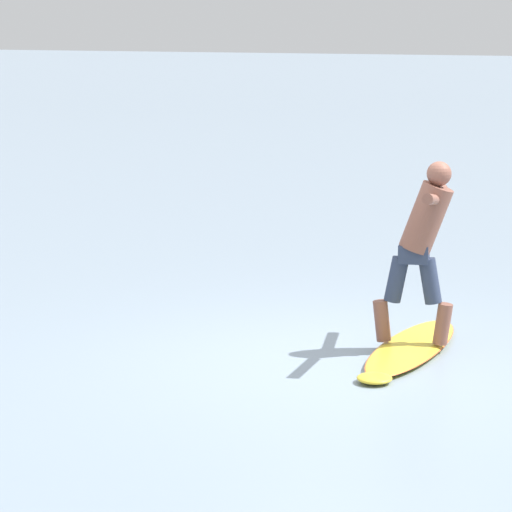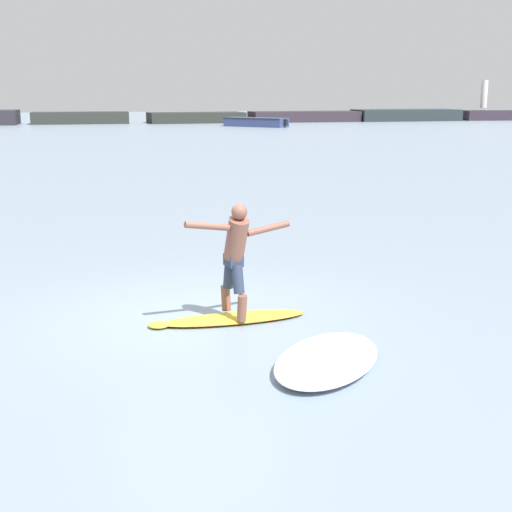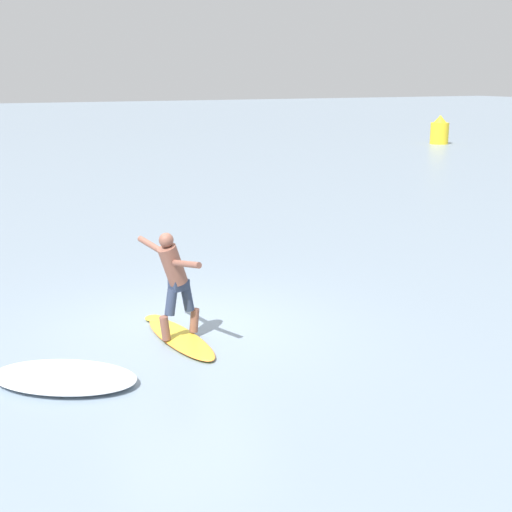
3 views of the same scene
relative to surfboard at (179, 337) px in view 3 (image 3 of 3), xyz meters
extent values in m
plane|color=#7E91A2|center=(-0.47, 0.31, -0.04)|extent=(200.00, 200.00, 0.00)
ellipsoid|color=yellow|center=(0.04, 0.00, 0.00)|extent=(2.10, 0.66, 0.08)
ellipsoid|color=yellow|center=(-1.02, -0.07, 0.00)|extent=(0.31, 0.31, 0.07)
ellipsoid|color=#DB5B2D|center=(0.04, 0.00, 0.00)|extent=(2.12, 0.68, 0.04)
cone|color=black|center=(0.89, 0.06, -0.10)|extent=(0.05, 0.05, 0.14)
cone|color=black|center=(0.73, 0.19, -0.10)|extent=(0.05, 0.05, 0.14)
cone|color=black|center=(0.75, -0.10, -0.10)|extent=(0.05, 0.05, 0.14)
cylinder|color=brown|center=(0.11, -0.26, 0.22)|extent=(0.17, 0.20, 0.38)
cylinder|color=#2C3750|center=(0.08, -0.14, 0.60)|extent=(0.20, 0.25, 0.41)
cylinder|color=brown|center=(-0.03, 0.26, 0.22)|extent=(0.17, 0.20, 0.38)
cylinder|color=#2C3750|center=(0.00, 0.14, 0.60)|extent=(0.20, 0.25, 0.41)
cube|color=#2C3750|center=(0.04, 0.00, 0.84)|extent=(0.26, 0.30, 0.16)
cylinder|color=brown|center=(0.06, -0.09, 1.16)|extent=(0.39, 0.52, 0.65)
sphere|color=brown|center=(0.09, -0.19, 1.55)|extent=(0.21, 0.21, 0.21)
cylinder|color=brown|center=(0.52, -0.05, 1.28)|extent=(0.63, 0.24, 0.20)
cylinder|color=brown|center=(-0.36, -0.27, 1.39)|extent=(0.63, 0.25, 0.19)
cylinder|color=yellow|center=(-23.30, 24.74, 0.57)|extent=(1.06, 1.06, 1.23)
cone|color=yellow|center=(-23.30, 24.74, 1.41)|extent=(0.74, 0.74, 0.44)
ellipsoid|color=white|center=(0.81, -1.88, 0.04)|extent=(2.04, 2.22, 0.17)
camera|label=1|loc=(-9.81, -3.52, 2.81)|focal=85.00mm
camera|label=2|loc=(-1.66, -9.41, 3.13)|focal=50.00mm
camera|label=3|loc=(9.60, -3.45, 3.84)|focal=50.00mm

